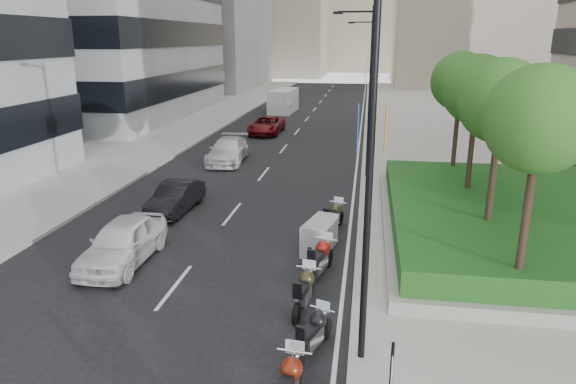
% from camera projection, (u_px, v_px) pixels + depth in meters
% --- Properties ---
extents(ground, '(160.00, 160.00, 0.00)m').
position_uv_depth(ground, '(174.00, 370.00, 11.94)').
color(ground, black).
rests_on(ground, ground).
extents(sidewalk_right, '(10.00, 100.00, 0.15)m').
position_uv_depth(sidewalk_right, '(430.00, 139.00, 38.99)').
color(sidewalk_right, '#9E9B93').
rests_on(sidewalk_right, ground).
extents(sidewalk_left, '(8.00, 100.00, 0.15)m').
position_uv_depth(sidewalk_left, '(167.00, 131.00, 42.07)').
color(sidewalk_left, '#9E9B93').
rests_on(sidewalk_left, ground).
extents(lane_edge, '(0.12, 100.00, 0.01)m').
position_uv_depth(lane_edge, '(360.00, 138.00, 39.79)').
color(lane_edge, silver).
rests_on(lane_edge, ground).
extents(lane_centre, '(0.12, 100.00, 0.01)m').
position_uv_depth(lane_centre, '(294.00, 136.00, 40.55)').
color(lane_centre, silver).
rests_on(lane_centre, ground).
extents(planter, '(10.00, 14.00, 0.40)m').
position_uv_depth(planter, '(514.00, 228.00, 19.84)').
color(planter, gray).
rests_on(planter, sidewalk_right).
extents(hedge, '(9.40, 13.40, 0.80)m').
position_uv_depth(hedge, '(516.00, 214.00, 19.66)').
color(hedge, '#154C1B').
rests_on(hedge, planter).
extents(tree_0, '(2.80, 2.80, 6.30)m').
position_uv_depth(tree_0, '(540.00, 120.00, 12.92)').
color(tree_0, '#332319').
rests_on(tree_0, planter).
extents(tree_1, '(2.80, 2.80, 6.30)m').
position_uv_depth(tree_1, '(501.00, 102.00, 16.70)').
color(tree_1, '#332319').
rests_on(tree_1, planter).
extents(tree_2, '(2.80, 2.80, 6.30)m').
position_uv_depth(tree_2, '(477.00, 90.00, 20.49)').
color(tree_2, '#332319').
rests_on(tree_2, planter).
extents(tree_3, '(2.80, 2.80, 6.30)m').
position_uv_depth(tree_3, '(461.00, 82.00, 24.27)').
color(tree_3, '#332319').
rests_on(tree_3, planter).
extents(lamp_post_0, '(2.34, 0.45, 9.00)m').
position_uv_depth(lamp_post_0, '(363.00, 154.00, 10.82)').
color(lamp_post_0, black).
rests_on(lamp_post_0, ground).
extents(lamp_post_1, '(2.34, 0.45, 9.00)m').
position_uv_depth(lamp_post_1, '(368.00, 85.00, 26.91)').
color(lamp_post_1, black).
rests_on(lamp_post_1, ground).
extents(lamp_post_2, '(2.34, 0.45, 9.00)m').
position_uv_depth(lamp_post_2, '(369.00, 67.00, 43.94)').
color(lamp_post_2, black).
rests_on(lamp_post_2, ground).
extents(motorcycle_2, '(0.89, 1.91, 1.00)m').
position_uv_depth(motorcycle_2, '(314.00, 333.00, 12.46)').
color(motorcycle_2, black).
rests_on(motorcycle_2, ground).
extents(motorcycle_3, '(0.73, 2.18, 1.09)m').
position_uv_depth(motorcycle_3, '(304.00, 291.00, 14.46)').
color(motorcycle_3, black).
rests_on(motorcycle_3, ground).
extents(motorcycle_4, '(0.87, 2.24, 1.14)m').
position_uv_depth(motorcycle_4, '(320.00, 259.00, 16.46)').
color(motorcycle_4, black).
rests_on(motorcycle_4, ground).
extents(motorcycle_5, '(1.24, 2.06, 1.17)m').
position_uv_depth(motorcycle_5, '(319.00, 236.00, 18.45)').
color(motorcycle_5, black).
rests_on(motorcycle_5, ground).
extents(motorcycle_6, '(0.89, 2.11, 1.08)m').
position_uv_depth(motorcycle_6, '(333.00, 217.00, 20.39)').
color(motorcycle_6, black).
rests_on(motorcycle_6, ground).
extents(car_a, '(1.82, 4.48, 1.52)m').
position_uv_depth(car_a, '(123.00, 242.00, 17.45)').
color(car_a, white).
rests_on(car_a, ground).
extents(car_b, '(1.57, 3.98, 1.29)m').
position_uv_depth(car_b, '(176.00, 197.00, 22.73)').
color(car_b, black).
rests_on(car_b, ground).
extents(car_c, '(2.36, 5.19, 1.47)m').
position_uv_depth(car_c, '(228.00, 151.00, 31.75)').
color(car_c, silver).
rests_on(car_c, ground).
extents(car_d, '(2.43, 5.06, 1.39)m').
position_uv_depth(car_d, '(266.00, 125.00, 41.22)').
color(car_d, maroon).
rests_on(car_d, ground).
extents(delivery_van, '(2.48, 5.70, 2.34)m').
position_uv_depth(delivery_van, '(283.00, 102.00, 52.91)').
color(delivery_van, white).
rests_on(delivery_van, ground).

